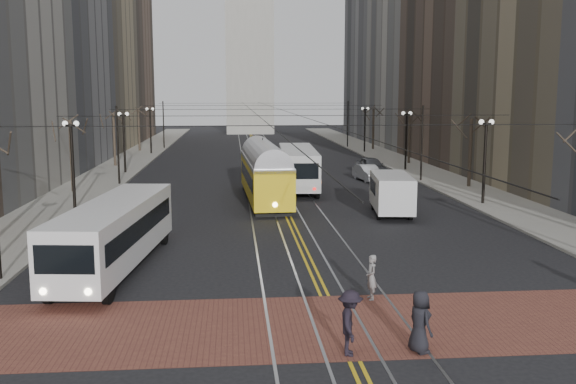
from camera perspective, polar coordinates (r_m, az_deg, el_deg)
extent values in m
plane|color=black|center=(25.53, 2.97, -8.56)|extent=(260.00, 260.00, 0.00)
cube|color=gray|center=(70.51, -14.39, 2.33)|extent=(5.00, 140.00, 0.15)
cube|color=gray|center=(71.94, 9.92, 2.60)|extent=(5.00, 140.00, 0.15)
cube|color=brown|center=(21.78, 4.44, -11.65)|extent=(25.00, 6.00, 0.01)
cube|color=gray|center=(69.64, -2.12, 2.47)|extent=(4.80, 130.00, 0.02)
cube|color=gold|center=(69.64, -2.12, 2.47)|extent=(0.42, 130.00, 0.01)
cube|color=slate|center=(74.14, -23.11, 15.34)|extent=(16.00, 20.00, 34.00)
cube|color=brown|center=(113.02, -16.75, 14.67)|extent=(16.00, 20.00, 40.00)
cube|color=brown|center=(76.44, 17.98, 15.38)|extent=(16.00, 20.00, 34.00)
cube|color=slate|center=(114.54, 10.04, 14.81)|extent=(16.00, 20.00, 40.00)
cylinder|color=black|center=(43.64, -18.57, 1.98)|extent=(0.20, 0.20, 5.60)
cylinder|color=black|center=(63.17, -14.35, 4.11)|extent=(0.20, 0.20, 5.60)
cylinder|color=black|center=(82.92, -12.12, 5.22)|extent=(0.20, 0.20, 5.60)
cylinder|color=black|center=(45.73, 17.06, 2.33)|extent=(0.20, 0.20, 5.60)
cylinder|color=black|center=(64.63, 10.45, 4.33)|extent=(0.20, 0.20, 5.60)
cylinder|color=black|center=(84.04, 6.84, 5.39)|extent=(0.20, 0.20, 5.60)
cylinder|color=#382D23|center=(51.85, -18.67, 2.97)|extent=(0.28, 0.28, 5.60)
cylinder|color=#382D23|center=(69.41, -15.18, 4.47)|extent=(0.28, 0.28, 5.60)
cylinder|color=#382D23|center=(87.15, -13.11, 5.35)|extent=(0.28, 0.28, 5.60)
cylinder|color=#382D23|center=(53.87, 15.87, 3.30)|extent=(0.28, 0.28, 5.60)
cylinder|color=#382D23|center=(70.93, 10.73, 4.70)|extent=(0.28, 0.28, 5.60)
cylinder|color=#382D23|center=(88.36, 7.59, 5.54)|extent=(0.28, 0.28, 5.60)
cylinder|color=black|center=(69.18, -3.39, 7.39)|extent=(0.03, 120.00, 0.03)
cylinder|color=black|center=(69.33, -0.89, 7.41)|extent=(0.03, 120.00, 0.03)
cylinder|color=black|center=(55.13, -14.88, 3.97)|extent=(0.16, 0.16, 6.60)
cylinder|color=black|center=(90.74, -11.00, 5.85)|extent=(0.16, 0.16, 6.60)
cylinder|color=black|center=(56.70, 11.81, 4.21)|extent=(0.16, 0.16, 6.60)
cylinder|color=black|center=(91.70, 5.33, 6.00)|extent=(0.16, 0.16, 6.60)
cube|color=silver|center=(28.86, -15.11, -3.80)|extent=(3.77, 11.99, 2.95)
cube|color=yellow|center=(45.75, -2.09, 1.24)|extent=(3.13, 13.94, 3.26)
cube|color=silver|center=(51.60, 0.88, 2.08)|extent=(3.31, 12.53, 3.24)
cube|color=silver|center=(40.90, 9.18, -0.26)|extent=(2.88, 5.99, 2.55)
imported|color=#3C3F43|center=(61.24, 7.41, 2.32)|extent=(2.47, 5.07, 1.67)
imported|color=#AEB1B6|center=(56.82, 7.12, 1.70)|extent=(2.17, 4.45, 1.40)
imported|color=black|center=(19.62, 11.66, -11.21)|extent=(0.86, 1.06, 1.88)
imported|color=gray|center=(24.15, 7.42, -7.52)|extent=(0.46, 0.65, 1.69)
imported|color=black|center=(19.13, 5.55, -11.49)|extent=(0.90, 1.35, 1.95)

